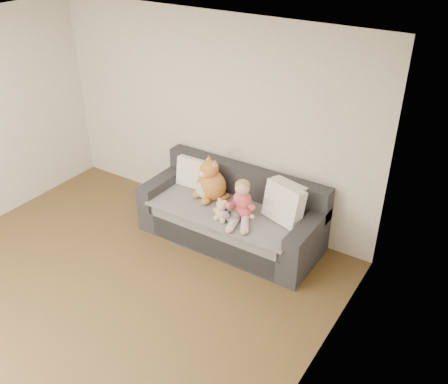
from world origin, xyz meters
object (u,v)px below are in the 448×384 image
sofa (232,217)px  toddler (242,204)px  plush_cat (210,183)px  sippy_cup (233,211)px  teddy_bear (222,212)px

sofa → toddler: toddler is taller
sofa → plush_cat: size_ratio=3.84×
sofa → plush_cat: plush_cat is taller
sofa → sippy_cup: (0.12, -0.19, 0.22)m
plush_cat → sippy_cup: bearing=0.7°
sofa → sippy_cup: bearing=-57.3°
sofa → plush_cat: bearing=179.9°
toddler → teddy_bear: toddler is taller
sofa → teddy_bear: 0.44m
plush_cat → sippy_cup: plush_cat is taller
toddler → sippy_cup: toddler is taller
teddy_bear → plush_cat: bearing=145.5°
sofa → teddy_bear: bearing=-79.1°
toddler → teddy_bear: (-0.17, -0.14, -0.09)m
teddy_bear → sippy_cup: teddy_bear is taller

